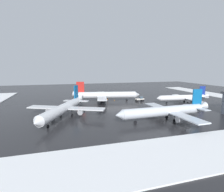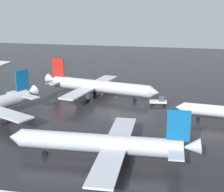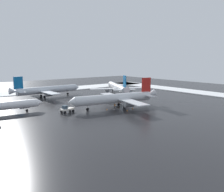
{
  "view_description": "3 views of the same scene",
  "coord_description": "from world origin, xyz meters",
  "px_view_note": "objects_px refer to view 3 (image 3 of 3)",
  "views": [
    {
      "loc": [
        -29.85,
        -78.49,
        17.57
      ],
      "look_at": [
        -6.71,
        0.87,
        4.31
      ],
      "focal_mm": 28.0,
      "sensor_mm": 36.0,
      "label": 1
    },
    {
      "loc": [
        15.96,
        -83.15,
        28.06
      ],
      "look_at": [
        -2.32,
        4.78,
        2.26
      ],
      "focal_mm": 55.0,
      "sensor_mm": 36.0,
      "label": 2
    },
    {
      "loc": [
        42.4,
        70.71,
        17.12
      ],
      "look_at": [
        -5.66,
        9.75,
        4.5
      ],
      "focal_mm": 35.0,
      "sensor_mm": 36.0,
      "label": 3
    }
  ],
  "objects_px": {
    "ground_crew_near_tug": "(118,103)",
    "traffic_cone_mid_line": "(107,109)",
    "airplane_foreground_jet": "(118,87)",
    "traffic_cone_near_nose": "(133,108)",
    "airplane_distant_tail": "(47,90)",
    "pushback_tug": "(67,109)",
    "ground_crew_mid_apron": "(115,106)",
    "traffic_cone_wingtip_side": "(127,110)",
    "airplane_parked_portside": "(116,98)"
  },
  "relations": [
    {
      "from": "airplane_parked_portside",
      "to": "ground_crew_mid_apron",
      "type": "relative_size",
      "value": 20.69
    },
    {
      "from": "ground_crew_near_tug",
      "to": "traffic_cone_mid_line",
      "type": "bearing_deg",
      "value": 48.04
    },
    {
      "from": "airplane_parked_portside",
      "to": "traffic_cone_wingtip_side",
      "type": "xyz_separation_m",
      "value": [
        0.71,
        6.68,
        -3.22
      ]
    },
    {
      "from": "airplane_foreground_jet",
      "to": "traffic_cone_near_nose",
      "type": "relative_size",
      "value": 59.59
    },
    {
      "from": "pushback_tug",
      "to": "ground_crew_near_tug",
      "type": "height_order",
      "value": "pushback_tug"
    },
    {
      "from": "ground_crew_mid_apron",
      "to": "airplane_distant_tail",
      "type": "bearing_deg",
      "value": -174.48
    },
    {
      "from": "pushback_tug",
      "to": "ground_crew_near_tug",
      "type": "bearing_deg",
      "value": 168.2
    },
    {
      "from": "airplane_parked_portside",
      "to": "ground_crew_near_tug",
      "type": "distance_m",
      "value": 4.49
    },
    {
      "from": "traffic_cone_wingtip_side",
      "to": "airplane_distant_tail",
      "type": "bearing_deg",
      "value": -77.52
    },
    {
      "from": "airplane_parked_portside",
      "to": "pushback_tug",
      "type": "relative_size",
      "value": 7.32
    },
    {
      "from": "airplane_foreground_jet",
      "to": "ground_crew_mid_apron",
      "type": "xyz_separation_m",
      "value": [
        23.0,
        26.19,
        -2.46
      ]
    },
    {
      "from": "ground_crew_mid_apron",
      "to": "traffic_cone_wingtip_side",
      "type": "bearing_deg",
      "value": -4.22
    },
    {
      "from": "ground_crew_near_tug",
      "to": "traffic_cone_mid_line",
      "type": "height_order",
      "value": "ground_crew_near_tug"
    },
    {
      "from": "airplane_foreground_jet",
      "to": "traffic_cone_wingtip_side",
      "type": "height_order",
      "value": "airplane_foreground_jet"
    },
    {
      "from": "airplane_parked_portside",
      "to": "ground_crew_mid_apron",
      "type": "distance_m",
      "value": 2.81
    },
    {
      "from": "airplane_parked_portside",
      "to": "traffic_cone_wingtip_side",
      "type": "relative_size",
      "value": 64.33
    },
    {
      "from": "airplane_parked_portside",
      "to": "traffic_cone_wingtip_side",
      "type": "distance_m",
      "value": 7.45
    },
    {
      "from": "airplane_parked_portside",
      "to": "pushback_tug",
      "type": "bearing_deg",
      "value": -1.38
    },
    {
      "from": "airplane_foreground_jet",
      "to": "ground_crew_near_tug",
      "type": "relative_size",
      "value": 19.17
    },
    {
      "from": "traffic_cone_near_nose",
      "to": "traffic_cone_wingtip_side",
      "type": "height_order",
      "value": "same"
    },
    {
      "from": "pushback_tug",
      "to": "traffic_cone_mid_line",
      "type": "height_order",
      "value": "pushback_tug"
    },
    {
      "from": "airplane_foreground_jet",
      "to": "traffic_cone_near_nose",
      "type": "bearing_deg",
      "value": 174.23
    },
    {
      "from": "traffic_cone_near_nose",
      "to": "traffic_cone_wingtip_side",
      "type": "relative_size",
      "value": 1.0
    },
    {
      "from": "traffic_cone_wingtip_side",
      "to": "traffic_cone_mid_line",
      "type": "bearing_deg",
      "value": -52.16
    },
    {
      "from": "ground_crew_near_tug",
      "to": "traffic_cone_near_nose",
      "type": "height_order",
      "value": "ground_crew_near_tug"
    },
    {
      "from": "ground_crew_mid_apron",
      "to": "traffic_cone_mid_line",
      "type": "xyz_separation_m",
      "value": [
        4.01,
        0.47,
        -0.7
      ]
    },
    {
      "from": "airplane_distant_tail",
      "to": "ground_crew_near_tug",
      "type": "relative_size",
      "value": 20.24
    },
    {
      "from": "airplane_distant_tail",
      "to": "traffic_cone_wingtip_side",
      "type": "bearing_deg",
      "value": -79.23
    },
    {
      "from": "ground_crew_near_tug",
      "to": "traffic_cone_wingtip_side",
      "type": "bearing_deg",
      "value": 93.96
    },
    {
      "from": "ground_crew_near_tug",
      "to": "pushback_tug",
      "type": "bearing_deg",
      "value": 20.82
    },
    {
      "from": "airplane_distant_tail",
      "to": "traffic_cone_wingtip_side",
      "type": "relative_size",
      "value": 62.93
    },
    {
      "from": "pushback_tug",
      "to": "traffic_cone_mid_line",
      "type": "bearing_deg",
      "value": 151.52
    },
    {
      "from": "traffic_cone_mid_line",
      "to": "ground_crew_mid_apron",
      "type": "bearing_deg",
      "value": -173.25
    },
    {
      "from": "airplane_parked_portside",
      "to": "ground_crew_near_tug",
      "type": "height_order",
      "value": "airplane_parked_portside"
    },
    {
      "from": "airplane_parked_portside",
      "to": "traffic_cone_mid_line",
      "type": "height_order",
      "value": "airplane_parked_portside"
    },
    {
      "from": "ground_crew_mid_apron",
      "to": "ground_crew_near_tug",
      "type": "bearing_deg",
      "value": 116.71
    },
    {
      "from": "airplane_distant_tail",
      "to": "ground_crew_mid_apron",
      "type": "bearing_deg",
      "value": -77.94
    },
    {
      "from": "traffic_cone_near_nose",
      "to": "traffic_cone_mid_line",
      "type": "relative_size",
      "value": 1.0
    },
    {
      "from": "airplane_distant_tail",
      "to": "ground_crew_mid_apron",
      "type": "height_order",
      "value": "airplane_distant_tail"
    },
    {
      "from": "pushback_tug",
      "to": "traffic_cone_mid_line",
      "type": "xyz_separation_m",
      "value": [
        -12.87,
        5.1,
        -1.01
      ]
    },
    {
      "from": "airplane_distant_tail",
      "to": "traffic_cone_mid_line",
      "type": "height_order",
      "value": "airplane_distant_tail"
    },
    {
      "from": "airplane_foreground_jet",
      "to": "traffic_cone_near_nose",
      "type": "distance_m",
      "value": 35.95
    },
    {
      "from": "airplane_foreground_jet",
      "to": "ground_crew_mid_apron",
      "type": "height_order",
      "value": "airplane_foreground_jet"
    },
    {
      "from": "ground_crew_mid_apron",
      "to": "traffic_cone_near_nose",
      "type": "xyz_separation_m",
      "value": [
        -4.58,
        4.53,
        -0.7
      ]
    },
    {
      "from": "pushback_tug",
      "to": "ground_crew_mid_apron",
      "type": "relative_size",
      "value": 2.82
    },
    {
      "from": "traffic_cone_mid_line",
      "to": "traffic_cone_wingtip_side",
      "type": "distance_m",
      "value": 7.24
    },
    {
      "from": "traffic_cone_mid_line",
      "to": "traffic_cone_wingtip_side",
      "type": "relative_size",
      "value": 1.0
    },
    {
      "from": "airplane_distant_tail",
      "to": "traffic_cone_near_nose",
      "type": "relative_size",
      "value": 62.93
    },
    {
      "from": "pushback_tug",
      "to": "ground_crew_near_tug",
      "type": "xyz_separation_m",
      "value": [
        -20.92,
        1.81,
        -0.31
      ]
    },
    {
      "from": "ground_crew_near_tug",
      "to": "traffic_cone_wingtip_side",
      "type": "distance_m",
      "value": 9.73
    }
  ]
}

